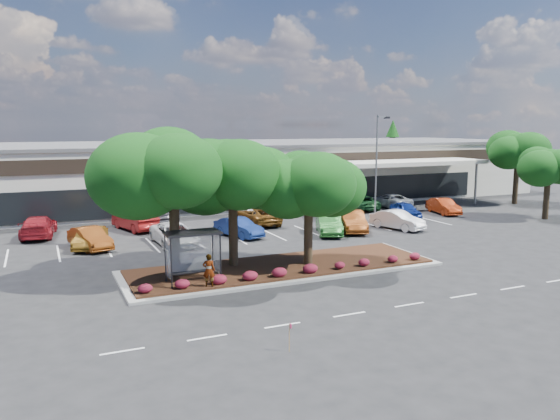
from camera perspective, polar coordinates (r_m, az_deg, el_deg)
name	(u,v)px	position (r m, az deg, el deg)	size (l,w,h in m)	color
ground	(349,284)	(28.77, 7.21, -7.65)	(160.00, 160.00, 0.00)	black
retail_store	(185,172)	(59.43, -9.89, 3.93)	(80.40, 25.20, 6.25)	silver
landscape_island	(282,267)	(31.24, 0.23, -6.01)	(18.00, 6.00, 0.26)	gray
lane_markings	(268,244)	(37.71, -1.22, -3.59)	(33.12, 20.06, 0.01)	silver
shrub_row	(298,270)	(29.31, 1.93, -6.24)	(17.00, 0.80, 0.50)	maroon
bus_shelter	(192,242)	(27.98, -9.21, -3.30)	(2.75, 1.55, 2.59)	black
island_tree_west	(174,201)	(29.01, -11.05, 0.89)	(7.20, 7.20, 7.89)	black
island_tree_mid	(233,201)	(30.68, -4.95, 0.92)	(6.60, 6.60, 7.32)	black
island_tree_east	(308,208)	(30.92, 2.99, 0.24)	(5.80, 5.80, 6.50)	black
tree_east_near	(548,182)	(52.74, 26.18, 2.64)	(5.60, 5.60, 6.51)	black
tree_east_far	(517,167)	(61.69, 23.51, 4.11)	(6.40, 6.40, 7.62)	black
conifer_north_east	(392,150)	(83.17, 11.64, 6.19)	(3.96, 3.96, 9.00)	black
person_waiting	(209,270)	(27.22, -7.45, -6.25)	(0.60, 0.39, 1.64)	#594C47
light_pole	(377,174)	(47.83, 10.13, 3.72)	(1.42, 0.71, 8.99)	gray
survey_stake	(290,334)	(20.24, 1.03, -12.79)	(0.07, 0.14, 1.06)	#9F7A53
car_0	(90,238)	(38.31, -19.24, -2.81)	(1.53, 4.38, 1.44)	brown
car_1	(90,238)	(38.61, -19.21, -2.76)	(1.46, 4.19, 1.38)	brown
car_2	(174,234)	(38.26, -10.98, -2.46)	(2.43, 5.28, 1.47)	white
car_3	(239,227)	(40.16, -4.33, -1.83)	(1.49, 4.28, 1.41)	navy
car_4	(329,224)	(41.24, 5.14, -1.44)	(1.67, 4.80, 1.58)	#1D561E
car_5	(352,221)	(42.53, 7.53, -1.15)	(1.69, 4.85, 1.60)	#73330F
car_6	(397,220)	(44.00, 12.15, -1.02)	(1.57, 4.49, 1.48)	silver
car_7	(406,210)	(49.63, 12.99, 0.00)	(1.61, 4.00, 1.36)	navy
car_8	(443,206)	(52.62, 16.72, 0.38)	(1.50, 4.31, 1.42)	maroon
car_9	(38,227)	(43.76, -23.93, -1.59)	(2.19, 5.38, 1.56)	maroon
car_10	(135,220)	(44.06, -14.93, -0.99)	(1.76, 5.03, 1.66)	maroon
car_11	(154,213)	(47.22, -13.04, -0.27)	(2.74, 5.94, 1.65)	#4C4C53
car_12	(251,212)	(47.19, -3.02, -0.24)	(1.60, 3.98, 1.36)	silver
car_13	(258,216)	(45.04, -2.36, -0.60)	(2.44, 5.29, 1.47)	brown
car_14	(328,209)	(48.06, 5.06, 0.08)	(1.75, 5.02, 1.65)	silver
car_15	(359,202)	(53.47, 8.30, 0.80)	(2.40, 5.20, 1.44)	#14411E
car_16	(390,201)	(55.50, 11.41, 0.97)	(2.26, 4.89, 1.36)	silver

